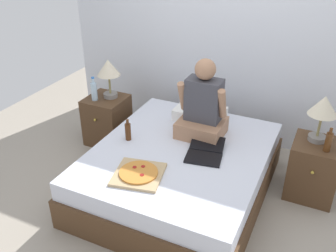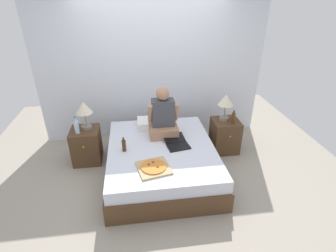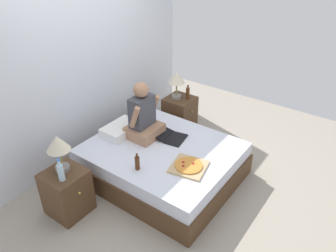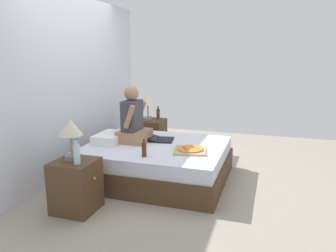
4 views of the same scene
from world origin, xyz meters
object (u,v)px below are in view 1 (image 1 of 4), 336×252
object	(u,v)px
nightstand_left	(107,120)
person_seated	(203,108)
beer_bottle	(328,142)
beer_bottle_on_bed	(128,131)
bed	(180,171)
nightstand_right	(313,169)
lamp_on_left_nightstand	(109,70)
lamp_on_right_nightstand	(323,109)
laptop	(205,153)
water_bottle	(94,91)
pizza_box	(139,174)

from	to	relation	value
nightstand_left	person_seated	world-z (taller)	person_seated
beer_bottle	beer_bottle_on_bed	xyz separation A→B (m)	(-1.77, -0.45, -0.09)
bed	nightstand_right	world-z (taller)	nightstand_right
nightstand_left	person_seated	bearing A→B (deg)	-6.61
lamp_on_left_nightstand	beer_bottle_on_bed	world-z (taller)	lamp_on_left_nightstand
nightstand_right	bed	bearing A→B (deg)	-156.29
nightstand_right	beer_bottle_on_bed	distance (m)	1.81
lamp_on_right_nightstand	lamp_on_left_nightstand	bearing A→B (deg)	180.00
nightstand_left	beer_bottle_on_bed	xyz separation A→B (m)	(0.63, -0.55, 0.29)
laptop	nightstand_left	bearing A→B (deg)	160.62
bed	water_bottle	bearing A→B (deg)	161.29
laptop	pizza_box	bearing A→B (deg)	-126.56
nightstand_right	person_seated	bearing A→B (deg)	-172.51
lamp_on_left_nightstand	pizza_box	size ratio (longest dim) A/B	0.95
nightstand_left	bed	bearing A→B (deg)	-23.71
person_seated	laptop	xyz separation A→B (m)	(0.16, -0.35, -0.27)
bed	lamp_on_right_nightstand	xyz separation A→B (m)	(1.13, 0.56, 0.66)
nightstand_left	nightstand_right	distance (m)	2.33
bed	lamp_on_right_nightstand	size ratio (longest dim) A/B	4.19
lamp_on_right_nightstand	laptop	size ratio (longest dim) A/B	0.97
lamp_on_left_nightstand	nightstand_right	distance (m)	2.37
laptop	beer_bottle_on_bed	xyz separation A→B (m)	(-0.77, -0.06, 0.07)
pizza_box	nightstand_right	bearing A→B (deg)	37.76
water_bottle	beer_bottle_on_bed	world-z (taller)	water_bottle
person_seated	lamp_on_left_nightstand	bearing A→B (deg)	170.82
lamp_on_right_nightstand	beer_bottle	xyz separation A→B (m)	(0.10, -0.15, -0.23)
water_bottle	beer_bottle	xyz separation A→B (m)	(2.48, -0.01, -0.02)
nightstand_right	person_seated	world-z (taller)	person_seated
nightstand_left	water_bottle	world-z (taller)	water_bottle
person_seated	nightstand_left	bearing A→B (deg)	173.39
lamp_on_right_nightstand	laptop	bearing A→B (deg)	-148.87
person_seated	pizza_box	distance (m)	0.95
beer_bottle	pizza_box	world-z (taller)	beer_bottle
lamp_on_left_nightstand	bed	bearing A→B (deg)	-26.54
water_bottle	laptop	world-z (taller)	water_bottle
nightstand_left	beer_bottle	bearing A→B (deg)	-2.39
lamp_on_right_nightstand	person_seated	xyz separation A→B (m)	(-1.06, -0.19, -0.13)
lamp_on_right_nightstand	nightstand_right	bearing A→B (deg)	-59.07
water_bottle	beer_bottle_on_bed	size ratio (longest dim) A/B	1.25
beer_bottle	pizza_box	size ratio (longest dim) A/B	0.49
laptop	pizza_box	size ratio (longest dim) A/B	0.98
nightstand_left	laptop	size ratio (longest dim) A/B	1.23
lamp_on_left_nightstand	person_seated	bearing A→B (deg)	-9.18
laptop	beer_bottle	bearing A→B (deg)	21.46
beer_bottle	person_seated	xyz separation A→B (m)	(-1.16, -0.04, 0.10)
water_bottle	pizza_box	world-z (taller)	water_bottle
beer_bottle_on_bed	water_bottle	bearing A→B (deg)	146.83
nightstand_left	person_seated	xyz separation A→B (m)	(1.24, -0.14, 0.48)
lamp_on_right_nightstand	water_bottle	bearing A→B (deg)	-176.63
lamp_on_left_nightstand	pizza_box	xyz separation A→B (m)	(0.96, -1.07, -0.40)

